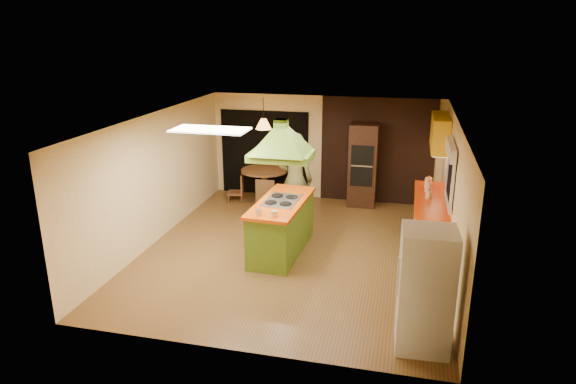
% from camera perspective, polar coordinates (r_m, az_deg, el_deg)
% --- Properties ---
extents(ground, '(6.50, 6.50, 0.00)m').
position_cam_1_polar(ground, '(9.75, 0.74, -6.51)').
color(ground, brown).
rests_on(ground, ground).
extents(room_walls, '(5.50, 6.50, 6.50)m').
position_cam_1_polar(room_walls, '(9.31, 0.77, 0.52)').
color(room_walls, '#FFEBB6').
rests_on(room_walls, ground).
extents(ceiling_plane, '(6.50, 6.50, 0.00)m').
position_cam_1_polar(ceiling_plane, '(9.01, 0.80, 8.12)').
color(ceiling_plane, silver).
rests_on(ceiling_plane, room_walls).
extents(brick_panel, '(2.64, 0.03, 2.50)m').
position_cam_1_polar(brick_panel, '(12.24, 9.87, 4.49)').
color(brick_panel, '#381E14').
rests_on(brick_panel, ground).
extents(nook_opening, '(2.20, 0.03, 2.10)m').
position_cam_1_polar(nook_opening, '(12.74, -2.63, 4.34)').
color(nook_opening, black).
rests_on(nook_opening, ground).
extents(right_counter, '(0.62, 3.05, 0.92)m').
position_cam_1_polar(right_counter, '(9.94, 15.48, -3.82)').
color(right_counter, olive).
rests_on(right_counter, ground).
extents(upper_cabinets, '(0.34, 1.40, 0.70)m').
position_cam_1_polar(upper_cabinets, '(11.08, 16.54, 6.34)').
color(upper_cabinets, yellow).
rests_on(upper_cabinets, room_walls).
extents(window_right, '(0.12, 1.35, 1.06)m').
position_cam_1_polar(window_right, '(9.37, 17.67, 3.10)').
color(window_right, black).
rests_on(window_right, room_walls).
extents(fluor_panel, '(1.20, 0.60, 0.03)m').
position_cam_1_polar(fluor_panel, '(8.21, -8.64, 6.85)').
color(fluor_panel, white).
rests_on(fluor_panel, ceiling_plane).
extents(kitchen_island, '(0.91, 2.06, 1.02)m').
position_cam_1_polar(kitchen_island, '(9.52, -0.73, -3.82)').
color(kitchen_island, olive).
rests_on(kitchen_island, ground).
extents(range_hood, '(1.11, 0.81, 0.80)m').
position_cam_1_polar(range_hood, '(9.02, -0.77, 6.50)').
color(range_hood, '#59791E').
rests_on(range_hood, ceiling_plane).
extents(man, '(0.74, 0.49, 2.01)m').
position_cam_1_polar(man, '(10.62, 0.79, 1.34)').
color(man, brown).
rests_on(man, ground).
extents(refrigerator, '(0.71, 0.68, 1.65)m').
position_cam_1_polar(refrigerator, '(6.89, 15.03, -10.48)').
color(refrigerator, white).
rests_on(refrigerator, ground).
extents(wall_oven, '(0.64, 0.60, 1.94)m').
position_cam_1_polar(wall_oven, '(12.05, 8.33, 2.99)').
color(wall_oven, '#412415').
rests_on(wall_oven, ground).
extents(dining_table, '(1.09, 1.09, 0.82)m').
position_cam_1_polar(dining_table, '(12.22, -2.64, 1.45)').
color(dining_table, brown).
rests_on(dining_table, ground).
extents(chair_left, '(0.44, 0.44, 0.68)m').
position_cam_1_polar(chair_left, '(12.40, -5.86, 0.49)').
color(chair_left, brown).
rests_on(chair_left, ground).
extents(chair_near, '(0.46, 0.46, 0.82)m').
position_cam_1_polar(chair_near, '(11.60, -2.32, -0.31)').
color(chair_near, brown).
rests_on(chair_near, ground).
extents(pendant_lamp, '(0.41, 0.41, 0.24)m').
position_cam_1_polar(pendant_lamp, '(11.91, -2.73, 7.57)').
color(pendant_lamp, '#FF9E3F').
rests_on(pendant_lamp, ceiling_plane).
extents(canister_large, '(0.17, 0.17, 0.20)m').
position_cam_1_polar(canister_large, '(10.48, 15.36, 0.53)').
color(canister_large, '#F6E2C6').
rests_on(canister_large, right_counter).
extents(canister_medium, '(0.19, 0.19, 0.20)m').
position_cam_1_polar(canister_medium, '(10.75, 15.33, 1.00)').
color(canister_medium, '#FDF2CC').
rests_on(canister_medium, right_counter).
extents(canister_small, '(0.14, 0.14, 0.15)m').
position_cam_1_polar(canister_small, '(10.10, 15.40, -0.26)').
color(canister_small, beige).
rests_on(canister_small, right_counter).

